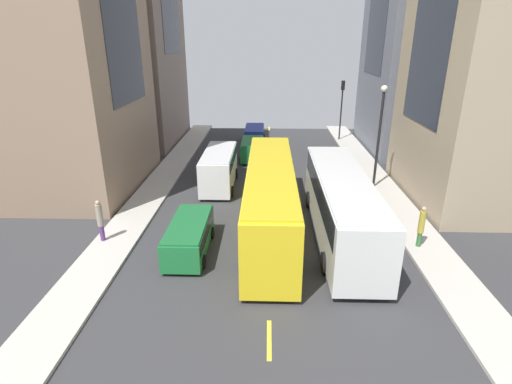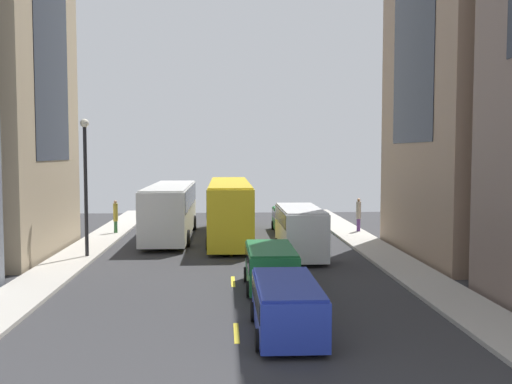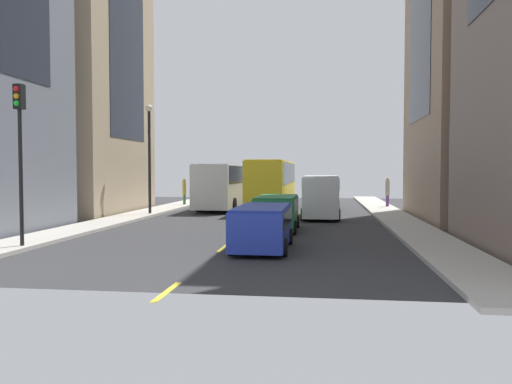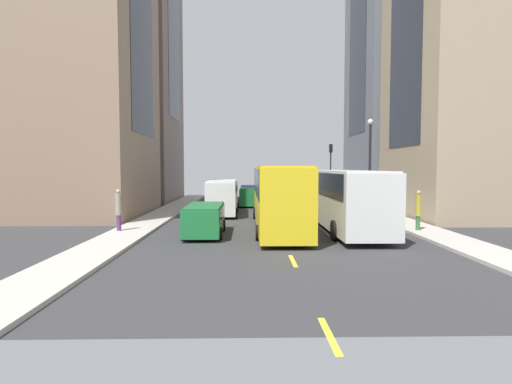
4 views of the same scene
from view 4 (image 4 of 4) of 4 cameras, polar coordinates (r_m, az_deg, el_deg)
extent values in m
plane|color=#333335|center=(29.83, 2.13, -3.43)|extent=(42.19, 42.19, 0.00)
cube|color=#B2ADA3|center=(31.30, 16.88, -3.12)|extent=(2.25, 44.00, 0.15)
cube|color=#B2ADA3|center=(30.42, -13.07, -3.24)|extent=(2.25, 44.00, 0.15)
cube|color=yellow|center=(50.72, 0.76, -0.62)|extent=(0.16, 2.00, 0.01)
cube|color=yellow|center=(43.74, 1.07, -1.26)|extent=(0.16, 2.00, 0.01)
cube|color=yellow|center=(36.78, 1.50, -2.14)|extent=(0.16, 2.00, 0.01)
cube|color=yellow|center=(29.83, 2.13, -3.42)|extent=(0.16, 2.00, 0.01)
cube|color=yellow|center=(22.90, 3.14, -5.48)|extent=(0.16, 2.00, 0.01)
cube|color=yellow|center=(16.05, 5.04, -9.32)|extent=(0.16, 2.00, 0.01)
cube|color=yellow|center=(9.42, 9.91, -18.62)|extent=(0.16, 2.00, 0.01)
cube|color=slate|center=(46.20, 17.69, 18.00)|extent=(6.43, 11.18, 30.65)
cube|color=#1E232D|center=(46.20, 17.69, 18.00)|extent=(6.50, 6.15, 16.86)
cube|color=tan|center=(33.59, 24.87, 16.05)|extent=(6.35, 10.62, 22.16)
cube|color=#1E232D|center=(33.59, 24.87, 16.05)|extent=(6.41, 5.84, 12.19)
cube|color=#7A665B|center=(48.39, -15.96, 21.93)|extent=(7.69, 11.93, 38.07)
cube|color=#1E232D|center=(48.39, -15.96, 21.93)|extent=(7.77, 6.56, 20.94)
cube|color=#937760|center=(34.35, -21.62, 19.34)|extent=(7.44, 11.55, 26.24)
cube|color=#1E232D|center=(34.35, -21.62, 19.34)|extent=(7.52, 6.35, 14.43)
cube|color=silver|center=(24.37, 11.79, -0.83)|extent=(2.55, 12.12, 3.00)
cube|color=black|center=(24.33, 11.81, 1.17)|extent=(2.60, 11.15, 1.20)
cube|color=beige|center=(24.31, 11.83, 2.79)|extent=(2.45, 11.64, 0.08)
cylinder|color=black|center=(21.22, 17.13, -4.98)|extent=(0.46, 1.00, 1.00)
cylinder|color=black|center=(20.61, 10.90, -5.14)|extent=(0.46, 1.00, 1.00)
cylinder|color=black|center=(28.40, 12.37, -2.84)|extent=(0.46, 1.00, 1.00)
cylinder|color=black|center=(27.94, 7.68, -2.89)|extent=(0.46, 1.00, 1.00)
cube|color=yellow|center=(24.48, 2.91, -0.55)|extent=(2.45, 13.78, 3.30)
cube|color=black|center=(24.44, 2.92, 1.46)|extent=(2.50, 12.68, 1.48)
cube|color=gold|center=(24.42, 2.92, 3.41)|extent=(2.35, 13.23, 0.08)
cylinder|color=black|center=(20.53, 6.91, -5.47)|extent=(0.44, 0.76, 0.76)
cylinder|color=black|center=(20.34, 0.58, -5.53)|extent=(0.44, 0.76, 0.76)
cylinder|color=black|center=(28.95, 4.53, -2.89)|extent=(0.44, 0.76, 0.76)
cylinder|color=black|center=(28.81, 0.06, -2.91)|extent=(0.44, 0.76, 0.76)
cube|color=white|center=(31.11, -4.55, -0.67)|extent=(2.05, 6.13, 2.30)
cube|color=black|center=(31.07, -4.55, 0.72)|extent=(2.09, 5.64, 0.69)
cube|color=silver|center=(31.05, -4.56, 1.53)|extent=(1.97, 5.88, 0.08)
cylinder|color=black|center=(29.27, -2.91, -2.85)|extent=(0.37, 0.72, 0.72)
cylinder|color=black|center=(29.39, -6.59, -2.85)|extent=(0.37, 0.72, 0.72)
cylinder|color=black|center=(33.05, -2.71, -2.14)|extent=(0.37, 0.72, 0.72)
cylinder|color=black|center=(33.15, -5.98, -2.14)|extent=(0.37, 0.72, 0.72)
cube|color=#1E7238|center=(38.03, -0.82, -0.63)|extent=(1.86, 4.27, 1.43)
cube|color=black|center=(38.00, -0.82, -0.08)|extent=(1.89, 3.93, 0.60)
cube|color=#1A612F|center=(37.98, -0.82, 0.51)|extent=(1.78, 4.10, 0.08)
cylinder|color=black|center=(36.77, 0.52, -1.66)|extent=(0.33, 0.62, 0.62)
cylinder|color=black|center=(36.76, -2.14, -1.66)|extent=(0.33, 0.62, 0.62)
cylinder|color=black|center=(39.40, 0.41, -1.32)|extent=(0.33, 0.62, 0.62)
cylinder|color=black|center=(39.39, -2.07, -1.33)|extent=(0.33, 0.62, 0.62)
cube|color=#2338AD|center=(43.88, -0.89, -0.15)|extent=(1.84, 4.57, 1.35)
cube|color=black|center=(43.86, -0.89, 0.30)|extent=(1.88, 4.20, 0.57)
cube|color=navy|center=(43.84, -0.89, 0.79)|extent=(1.77, 4.39, 0.08)
cylinder|color=black|center=(42.52, 0.27, -0.98)|extent=(0.33, 0.62, 0.62)
cylinder|color=black|center=(42.51, -2.02, -0.98)|extent=(0.33, 0.62, 0.62)
cylinder|color=black|center=(45.34, 0.18, -0.71)|extent=(0.33, 0.62, 0.62)
cylinder|color=black|center=(45.33, -1.97, -0.71)|extent=(0.33, 0.62, 0.62)
cube|color=#1E7238|center=(21.93, -7.00, -3.70)|extent=(1.80, 4.67, 1.34)
cube|color=black|center=(21.89, -7.00, -2.83)|extent=(1.84, 4.30, 0.56)
cube|color=#1A612F|center=(21.85, -7.01, -1.86)|extent=(1.73, 4.49, 0.08)
cylinder|color=black|center=(20.50, -5.08, -5.68)|extent=(0.32, 0.62, 0.62)
cylinder|color=black|center=(20.68, -9.69, -5.63)|extent=(0.32, 0.62, 0.62)
cylinder|color=black|center=(23.36, -4.60, -4.56)|extent=(0.32, 0.62, 0.62)
cylinder|color=black|center=(23.52, -8.64, -4.54)|extent=(0.32, 0.62, 0.62)
cylinder|color=#336B38|center=(24.28, 21.13, -3.95)|extent=(0.23, 0.23, 0.76)
cylinder|color=gold|center=(24.18, 21.18, -1.69)|extent=(0.30, 0.30, 1.16)
sphere|color=tan|center=(24.14, 21.21, -0.06)|extent=(0.22, 0.22, 0.22)
cylinder|color=#593372|center=(23.62, -18.13, -4.01)|extent=(0.24, 0.24, 0.83)
cylinder|color=gray|center=(23.51, -18.17, -1.60)|extent=(0.32, 0.32, 1.16)
sphere|color=tan|center=(23.47, -18.20, 0.09)|extent=(0.22, 0.22, 0.22)
cylinder|color=black|center=(45.87, 10.09, 2.19)|extent=(0.14, 0.14, 4.97)
cube|color=black|center=(45.91, 10.13, 5.86)|extent=(0.32, 0.32, 0.90)
sphere|color=red|center=(46.09, 10.09, 6.16)|extent=(0.20, 0.20, 0.20)
sphere|color=orange|center=(46.08, 10.09, 5.85)|extent=(0.20, 0.20, 0.20)
sphere|color=green|center=(46.07, 10.08, 5.54)|extent=(0.20, 0.20, 0.20)
cylinder|color=black|center=(32.19, 15.19, 3.06)|extent=(0.18, 0.18, 6.54)
sphere|color=silver|center=(32.36, 15.29, 9.18)|extent=(0.44, 0.44, 0.44)
camera|label=1|loc=(7.93, 20.02, 56.52)|focal=27.81mm
camera|label=2|loc=(60.84, 0.76, 5.13)|focal=41.06mm
camera|label=3|loc=(62.17, -3.00, 2.78)|focal=35.55mm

